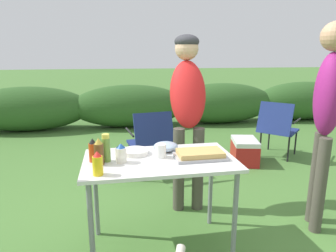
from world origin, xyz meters
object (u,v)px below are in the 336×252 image
plate_stack (135,152)px  mustard_bottle (98,164)px  relish_jar (106,148)px  camp_chair_green_behind_table (150,140)px  standing_person_with_beanie (188,100)px  standing_person_in_olive_jacket (327,106)px  food_tray (200,155)px  cooler_box (245,151)px  mixing_bowl (166,146)px  mayo_bottle (121,153)px  camp_chair_near_hedge (278,126)px  hot_sauce_bottle (93,151)px  folding_table (160,169)px  paper_cup_stack (161,151)px  beer_bottle (99,152)px

plate_stack → mustard_bottle: (-0.26, -0.37, 0.06)m
relish_jar → camp_chair_green_behind_table: bearing=71.2°
standing_person_with_beanie → standing_person_in_olive_jacket: (1.01, -0.62, 0.02)m
food_tray → cooler_box: food_tray is taller
food_tray → standing_person_in_olive_jacket: standing_person_in_olive_jacket is taller
food_tray → mixing_bowl: mixing_bowl is taller
mayo_bottle → camp_chair_near_hedge: 2.93m
standing_person_with_beanie → hot_sauce_bottle: bearing=-135.9°
plate_stack → standing_person_in_olive_jacket: bearing=-2.5°
hot_sauce_bottle → standing_person_in_olive_jacket: bearing=1.3°
plate_stack → hot_sauce_bottle: (-0.30, -0.11, 0.06)m
food_tray → mustard_bottle: mustard_bottle is taller
folding_table → cooler_box: 2.27m
mixing_bowl → cooler_box: bearing=47.3°
plate_stack → mustard_bottle: bearing=-125.2°
folding_table → paper_cup_stack: 0.13m
relish_jar → mustard_bottle: size_ratio=1.27×
standing_person_with_beanie → camp_chair_near_hedge: (1.62, 1.11, -0.60)m
folding_table → mixing_bowl: size_ratio=5.66×
paper_cup_stack → mayo_bottle: mayo_bottle is taller
paper_cup_stack → camp_chair_green_behind_table: size_ratio=0.12×
folding_table → mustard_bottle: 0.51m
folding_table → camp_chair_green_behind_table: size_ratio=1.32×
standing_person_with_beanie → cooler_box: (1.08, 0.99, -0.89)m
folding_table → food_tray: size_ratio=2.95×
mixing_bowl → mustard_bottle: 0.65m
camp_chair_green_behind_table → plate_stack: bearing=-110.7°
food_tray → hot_sauce_bottle: bearing=175.2°
folding_table → standing_person_with_beanie: standing_person_with_beanie is taller
relish_jar → camp_chair_green_behind_table: 1.54m
mayo_bottle → folding_table: bearing=5.4°
food_tray → standing_person_in_olive_jacket: size_ratio=0.22×
folding_table → standing_person_in_olive_jacket: (1.38, 0.07, 0.42)m
food_tray → hot_sauce_bottle: hot_sauce_bottle is taller
beer_bottle → plate_stack: bearing=35.1°
standing_person_with_beanie → cooler_box: standing_person_with_beanie is taller
food_tray → camp_chair_green_behind_table: camp_chair_green_behind_table is taller
mustard_bottle → standing_person_in_olive_jacket: (1.81, 0.30, 0.26)m
paper_cup_stack → standing_person_in_olive_jacket: bearing=1.7°
mustard_bottle → cooler_box: size_ratio=0.29×
folding_table → hot_sauce_bottle: bearing=176.7°
mayo_bottle → camp_chair_green_behind_table: bearing=75.3°
mayo_bottle → camp_chair_near_hedge: (2.27, 1.82, -0.34)m
food_tray → camp_chair_green_behind_table: bearing=97.5°
relish_jar → standing_person_with_beanie: size_ratio=0.12×
plate_stack → mixing_bowl: mixing_bowl is taller
mayo_bottle → beer_bottle: bearing=-173.2°
relish_jar → mayo_bottle: bearing=-21.4°
mixing_bowl → relish_jar: (-0.46, -0.17, 0.06)m
beer_bottle → camp_chair_near_hedge: bearing=37.2°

